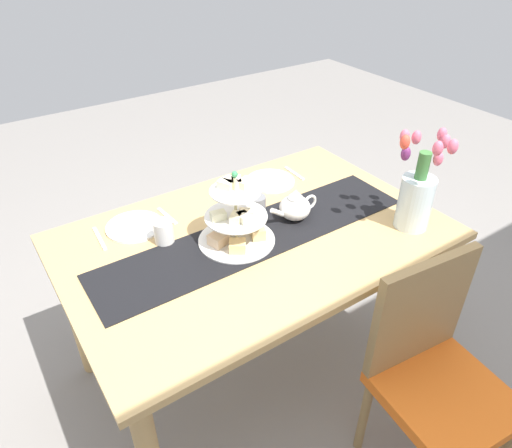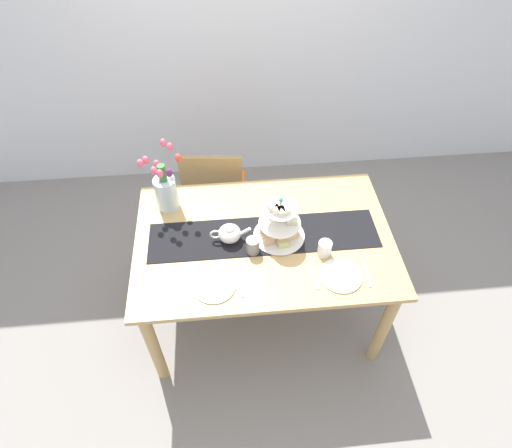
{
  "view_description": "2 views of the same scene",
  "coord_description": "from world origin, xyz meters",
  "px_view_note": "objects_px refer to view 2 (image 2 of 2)",
  "views": [
    {
      "loc": [
        0.84,
        1.26,
        1.86
      ],
      "look_at": [
        0.01,
        0.02,
        0.85
      ],
      "focal_mm": 32.69,
      "sensor_mm": 36.0,
      "label": 1
    },
    {
      "loc": [
        -0.2,
        -1.61,
        2.67
      ],
      "look_at": [
        -0.04,
        0.06,
        0.83
      ],
      "focal_mm": 30.03,
      "sensor_mm": 36.0,
      "label": 2
    }
  ],
  "objects_px": {
    "tiered_cake_stand": "(280,226)",
    "mug_grey": "(253,246)",
    "fork_right": "(314,278)",
    "tulip_vase": "(165,189)",
    "dinner_plate_right": "(341,276)",
    "knife_left": "(242,284)",
    "knife_right": "(367,274)",
    "dining_table": "(264,249)",
    "fork_left": "(187,288)",
    "dinner_plate_left": "(214,285)",
    "mug_white_text": "(325,248)",
    "teapot": "(229,233)",
    "chair_left": "(215,190)"
  },
  "relations": [
    {
      "from": "teapot",
      "to": "mug_white_text",
      "type": "distance_m",
      "value": 0.54
    },
    {
      "from": "tiered_cake_stand",
      "to": "dinner_plate_left",
      "type": "distance_m",
      "value": 0.5
    },
    {
      "from": "dinner_plate_right",
      "to": "fork_right",
      "type": "relative_size",
      "value": 1.53
    },
    {
      "from": "dining_table",
      "to": "chair_left",
      "type": "xyz_separation_m",
      "value": [
        -0.28,
        0.72,
        -0.16
      ]
    },
    {
      "from": "fork_right",
      "to": "knife_right",
      "type": "relative_size",
      "value": 0.88
    },
    {
      "from": "dining_table",
      "to": "fork_left",
      "type": "distance_m",
      "value": 0.55
    },
    {
      "from": "dining_table",
      "to": "knife_left",
      "type": "xyz_separation_m",
      "value": [
        -0.15,
        -0.31,
        0.11
      ]
    },
    {
      "from": "tiered_cake_stand",
      "to": "mug_grey",
      "type": "height_order",
      "value": "tiered_cake_stand"
    },
    {
      "from": "teapot",
      "to": "knife_left",
      "type": "bearing_deg",
      "value": -81.51
    },
    {
      "from": "dinner_plate_left",
      "to": "mug_white_text",
      "type": "bearing_deg",
      "value": 14.49
    },
    {
      "from": "fork_left",
      "to": "knife_left",
      "type": "bearing_deg",
      "value": 0.0
    },
    {
      "from": "dinner_plate_left",
      "to": "fork_right",
      "type": "bearing_deg",
      "value": 0.0
    },
    {
      "from": "chair_left",
      "to": "fork_right",
      "type": "xyz_separation_m",
      "value": [
        0.52,
        -1.04,
        0.28
      ]
    },
    {
      "from": "fork_left",
      "to": "fork_right",
      "type": "bearing_deg",
      "value": 0.0
    },
    {
      "from": "knife_left",
      "to": "knife_right",
      "type": "distance_m",
      "value": 0.68
    },
    {
      "from": "mug_grey",
      "to": "dinner_plate_right",
      "type": "bearing_deg",
      "value": -25.06
    },
    {
      "from": "tiered_cake_stand",
      "to": "dinner_plate_right",
      "type": "distance_m",
      "value": 0.44
    },
    {
      "from": "tulip_vase",
      "to": "dinner_plate_left",
      "type": "bearing_deg",
      "value": -66.92
    },
    {
      "from": "dining_table",
      "to": "fork_right",
      "type": "xyz_separation_m",
      "value": [
        0.24,
        -0.31,
        0.11
      ]
    },
    {
      "from": "chair_left",
      "to": "fork_left",
      "type": "distance_m",
      "value": 1.08
    },
    {
      "from": "chair_left",
      "to": "tulip_vase",
      "type": "xyz_separation_m",
      "value": [
        -0.28,
        -0.42,
        0.43
      ]
    },
    {
      "from": "mug_grey",
      "to": "mug_white_text",
      "type": "height_order",
      "value": "mug_grey"
    },
    {
      "from": "knife_right",
      "to": "knife_left",
      "type": "bearing_deg",
      "value": 180.0
    },
    {
      "from": "tulip_vase",
      "to": "dinner_plate_left",
      "type": "distance_m",
      "value": 0.69
    },
    {
      "from": "tiered_cake_stand",
      "to": "mug_white_text",
      "type": "xyz_separation_m",
      "value": [
        0.23,
        -0.15,
        -0.05
      ]
    },
    {
      "from": "fork_right",
      "to": "tulip_vase",
      "type": "bearing_deg",
      "value": 142.27
    },
    {
      "from": "fork_right",
      "to": "tiered_cake_stand",
      "type": "bearing_deg",
      "value": 115.78
    },
    {
      "from": "dining_table",
      "to": "dinner_plate_right",
      "type": "height_order",
      "value": "dinner_plate_right"
    },
    {
      "from": "fork_right",
      "to": "teapot",
      "type": "bearing_deg",
      "value": 144.36
    },
    {
      "from": "chair_left",
      "to": "dinner_plate_right",
      "type": "relative_size",
      "value": 3.96
    },
    {
      "from": "tulip_vase",
      "to": "dinner_plate_left",
      "type": "height_order",
      "value": "tulip_vase"
    },
    {
      "from": "mug_white_text",
      "to": "mug_grey",
      "type": "bearing_deg",
      "value": 172.23
    },
    {
      "from": "dinner_plate_left",
      "to": "mug_white_text",
      "type": "height_order",
      "value": "mug_white_text"
    },
    {
      "from": "tulip_vase",
      "to": "fork_left",
      "type": "relative_size",
      "value": 2.86
    },
    {
      "from": "tulip_vase",
      "to": "dinner_plate_right",
      "type": "distance_m",
      "value": 1.14
    },
    {
      "from": "dinner_plate_left",
      "to": "knife_right",
      "type": "xyz_separation_m",
      "value": [
        0.83,
        0.0,
        -0.0
      ]
    },
    {
      "from": "knife_left",
      "to": "knife_right",
      "type": "relative_size",
      "value": 1.0
    },
    {
      "from": "dinner_plate_right",
      "to": "mug_grey",
      "type": "bearing_deg",
      "value": 154.94
    },
    {
      "from": "chair_left",
      "to": "dinner_plate_right",
      "type": "height_order",
      "value": "chair_left"
    },
    {
      "from": "dinner_plate_left",
      "to": "knife_left",
      "type": "height_order",
      "value": "dinner_plate_left"
    },
    {
      "from": "teapot",
      "to": "mug_grey",
      "type": "xyz_separation_m",
      "value": [
        0.12,
        -0.1,
        -0.01
      ]
    },
    {
      "from": "dining_table",
      "to": "knife_left",
      "type": "bearing_deg",
      "value": -116.01
    },
    {
      "from": "dinner_plate_right",
      "to": "tulip_vase",
      "type": "bearing_deg",
      "value": 146.78
    },
    {
      "from": "tiered_cake_stand",
      "to": "mug_white_text",
      "type": "relative_size",
      "value": 3.2
    },
    {
      "from": "tulip_vase",
      "to": "knife_right",
      "type": "bearing_deg",
      "value": -29.59
    },
    {
      "from": "mug_grey",
      "to": "chair_left",
      "type": "bearing_deg",
      "value": 104.29
    },
    {
      "from": "dinner_plate_right",
      "to": "fork_right",
      "type": "xyz_separation_m",
      "value": [
        -0.14,
        0.0,
        -0.0
      ]
    },
    {
      "from": "teapot",
      "to": "tulip_vase",
      "type": "distance_m",
      "value": 0.48
    },
    {
      "from": "knife_left",
      "to": "dinner_plate_right",
      "type": "relative_size",
      "value": 0.74
    },
    {
      "from": "fork_left",
      "to": "mug_grey",
      "type": "bearing_deg",
      "value": 30.2
    }
  ]
}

